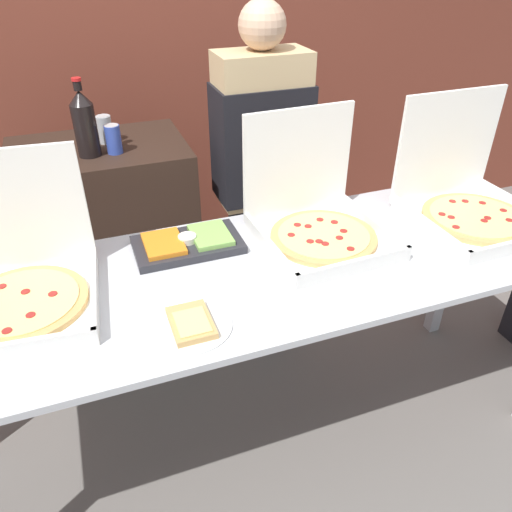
% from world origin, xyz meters
% --- Properties ---
extents(ground_plane, '(16.00, 16.00, 0.00)m').
position_xyz_m(ground_plane, '(0.00, 0.00, 0.00)').
color(ground_plane, slate).
extents(brick_wall_behind, '(10.00, 0.06, 2.80)m').
position_xyz_m(brick_wall_behind, '(0.00, 1.70, 1.40)').
color(brick_wall_behind, brown).
rests_on(brick_wall_behind, ground_plane).
extents(buffet_table, '(2.48, 0.77, 0.92)m').
position_xyz_m(buffet_table, '(0.00, 0.00, 0.81)').
color(buffet_table, silver).
rests_on(buffet_table, ground_plane).
extents(pizza_box_far_right, '(0.47, 0.49, 0.45)m').
position_xyz_m(pizza_box_far_right, '(0.29, 0.12, 1.00)').
color(pizza_box_far_right, white).
rests_on(pizza_box_far_right, buffet_table).
extents(pizza_box_near_right, '(0.48, 0.49, 0.47)m').
position_xyz_m(pizza_box_near_right, '(0.93, 0.05, 1.00)').
color(pizza_box_near_right, white).
rests_on(pizza_box_near_right, buffet_table).
extents(pizza_box_far_left, '(0.48, 0.50, 0.44)m').
position_xyz_m(pizza_box_far_left, '(-0.75, 0.09, 1.00)').
color(pizza_box_far_left, white).
rests_on(pizza_box_far_left, buffet_table).
extents(paper_plate_front_center, '(0.24, 0.24, 0.03)m').
position_xyz_m(paper_plate_front_center, '(-0.29, -0.22, 0.93)').
color(paper_plate_front_center, white).
rests_on(paper_plate_front_center, buffet_table).
extents(veggie_tray, '(0.39, 0.22, 0.05)m').
position_xyz_m(veggie_tray, '(-0.19, 0.21, 0.94)').
color(veggie_tray, '#28282D').
rests_on(veggie_tray, buffet_table).
extents(sideboard_podium, '(0.79, 0.56, 1.09)m').
position_xyz_m(sideboard_podium, '(-0.43, 0.91, 0.55)').
color(sideboard_podium, black).
rests_on(sideboard_podium, ground_plane).
extents(soda_bottle, '(0.10, 0.10, 0.32)m').
position_xyz_m(soda_bottle, '(-0.46, 0.82, 1.23)').
color(soda_bottle, black).
rests_on(soda_bottle, sideboard_podium).
extents(soda_can_silver, '(0.07, 0.07, 0.12)m').
position_xyz_m(soda_can_silver, '(-0.38, 0.95, 1.16)').
color(soda_can_silver, silver).
rests_on(soda_can_silver, sideboard_podium).
extents(soda_can_colored, '(0.07, 0.07, 0.12)m').
position_xyz_m(soda_can_colored, '(-0.36, 0.81, 1.16)').
color(soda_can_colored, '#334CB2').
rests_on(soda_can_colored, sideboard_podium).
extents(person_server_vest, '(0.42, 0.24, 1.69)m').
position_xyz_m(person_server_vest, '(0.29, 0.70, 0.95)').
color(person_server_vest, black).
rests_on(person_server_vest, ground_plane).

